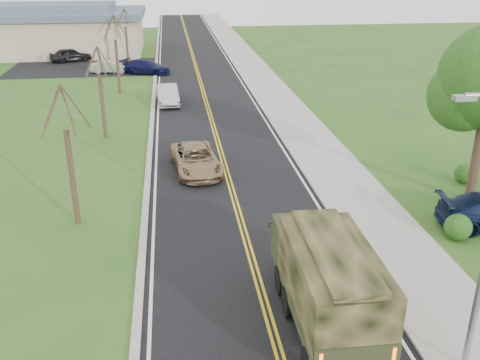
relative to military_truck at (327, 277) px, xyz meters
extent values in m
cube|color=black|center=(-1.60, 38.22, -1.81)|extent=(8.00, 120.00, 0.01)
cube|color=#9E998E|center=(2.55, 38.22, -1.76)|extent=(0.30, 120.00, 0.12)
cube|color=#9E998E|center=(4.30, 38.22, -1.77)|extent=(3.20, 120.00, 0.10)
cube|color=#9E998E|center=(-5.75, 38.22, -1.77)|extent=(0.30, 120.00, 0.10)
cube|color=gray|center=(2.10, -2.28, 5.93)|extent=(0.50, 0.22, 0.12)
cylinder|color=#38281C|center=(9.40, 8.22, 0.70)|extent=(0.44, 0.44, 5.04)
sphere|color=#174614|center=(8.60, 8.72, 3.13)|extent=(3.24, 3.24, 3.24)
cylinder|color=#38281C|center=(-8.60, 8.22, 0.28)|extent=(0.24, 0.24, 4.20)
cylinder|color=#38281C|center=(-8.12, 8.35, 3.31)|extent=(1.01, 0.33, 1.90)
cylinder|color=#38281C|center=(-8.57, 8.84, 3.23)|extent=(0.13, 1.29, 1.74)
cylinder|color=#38281C|center=(-9.06, 8.40, 3.31)|extent=(0.98, 0.43, 1.90)
cylinder|color=#38281C|center=(-8.99, 7.74, 3.23)|extent=(0.79, 1.05, 1.77)
cylinder|color=#38281C|center=(-8.33, 7.81, 3.31)|extent=(0.58, 0.90, 1.90)
cylinder|color=#38281C|center=(-8.60, 20.22, 0.16)|extent=(0.24, 0.24, 3.96)
cylinder|color=#38281C|center=(-8.15, 20.34, 3.02)|extent=(0.96, 0.32, 1.79)
cylinder|color=#38281C|center=(-8.57, 20.80, 2.94)|extent=(0.12, 1.22, 1.65)
cylinder|color=#38281C|center=(-9.03, 20.39, 3.02)|extent=(0.93, 0.41, 1.79)
cylinder|color=#38281C|center=(-8.96, 19.77, 2.94)|extent=(0.75, 0.99, 1.67)
cylinder|color=#38281C|center=(-8.34, 19.83, 3.02)|extent=(0.55, 0.85, 1.80)
cylinder|color=#38281C|center=(-8.60, 32.22, 0.40)|extent=(0.24, 0.24, 4.44)
cylinder|color=#38281C|center=(-8.09, 32.36, 3.60)|extent=(1.07, 0.35, 2.00)
cylinder|color=#38281C|center=(-8.56, 32.87, 3.52)|extent=(0.13, 1.36, 1.84)
cylinder|color=#38281C|center=(-9.08, 32.41, 3.60)|extent=(1.03, 0.46, 2.00)
cylinder|color=#38281C|center=(-9.01, 31.72, 3.52)|extent=(0.83, 1.10, 1.87)
cylinder|color=#38281C|center=(-8.31, 31.79, 3.60)|extent=(0.61, 0.95, 2.01)
cylinder|color=#38281C|center=(-8.60, 44.22, 0.22)|extent=(0.24, 0.24, 4.08)
cylinder|color=#38281C|center=(-8.14, 44.35, 3.16)|extent=(0.99, 0.33, 1.84)
cylinder|color=#38281C|center=(-8.57, 44.82, 3.09)|extent=(0.13, 1.25, 1.69)
cylinder|color=#38281C|center=(-9.04, 44.39, 3.16)|extent=(0.95, 0.42, 1.85)
cylinder|color=#38281C|center=(-8.98, 43.76, 3.09)|extent=(0.77, 1.02, 1.72)
cylinder|color=#38281C|center=(-8.34, 43.82, 3.16)|extent=(0.57, 0.88, 1.85)
cube|color=tan|center=(-17.60, 54.22, 0.28)|extent=(20.00, 12.00, 4.20)
cube|color=#475466|center=(-17.60, 54.22, 2.68)|extent=(21.00, 13.00, 0.70)
cube|color=#475466|center=(-17.60, 54.22, 3.38)|extent=(14.00, 8.00, 0.90)
cube|color=black|center=(-11.60, 44.22, -1.81)|extent=(18.00, 10.00, 0.02)
cylinder|color=black|center=(0.92, -2.15, -1.32)|extent=(0.33, 0.99, 0.99)
cylinder|color=black|center=(-0.94, 0.75, -1.32)|extent=(0.33, 0.99, 0.99)
cylinder|color=black|center=(0.95, 0.73, -1.32)|extent=(0.33, 0.99, 0.99)
cylinder|color=black|center=(-0.92, 2.01, -1.32)|extent=(0.33, 0.99, 0.99)
cylinder|color=black|center=(0.97, 1.99, -1.32)|extent=(0.33, 0.99, 0.99)
cube|color=#2C331C|center=(0.00, 0.20, -0.87)|extent=(2.23, 6.32, 0.32)
cube|color=#2C331C|center=(0.03, 2.49, -0.11)|extent=(2.18, 1.73, 1.26)
cube|color=black|center=(0.04, 3.30, 0.07)|extent=(1.98, 0.09, 0.63)
cube|color=#2C331C|center=(-0.01, -0.57, -0.65)|extent=(2.30, 4.80, 0.14)
cube|color=black|center=(-0.01, -0.57, 0.30)|extent=(2.30, 4.80, 1.80)
cube|color=black|center=(-0.01, -0.57, 1.24)|extent=(1.49, 4.79, 0.23)
cube|color=#2C331C|center=(-0.03, -2.95, -0.42)|extent=(2.25, 0.13, 0.59)
cube|color=#FF590C|center=(0.91, -3.02, -0.42)|extent=(0.09, 0.04, 0.41)
imported|color=#987B56|center=(-3.19, 13.61, -1.13)|extent=(2.83, 5.18, 1.38)
imported|color=#B7B7BC|center=(-4.60, 28.17, -1.09)|extent=(1.84, 4.52, 1.46)
imported|color=black|center=(-15.01, 47.99, -1.07)|extent=(4.70, 3.34, 1.49)
imported|color=#B6B6BB|center=(-10.11, 41.06, -1.18)|extent=(3.93, 1.62, 1.27)
imported|color=#0F1037|center=(-6.60, 40.22, -1.13)|extent=(5.14, 3.66, 1.38)
camera|label=1|loc=(-4.33, -13.12, 8.81)|focal=40.00mm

